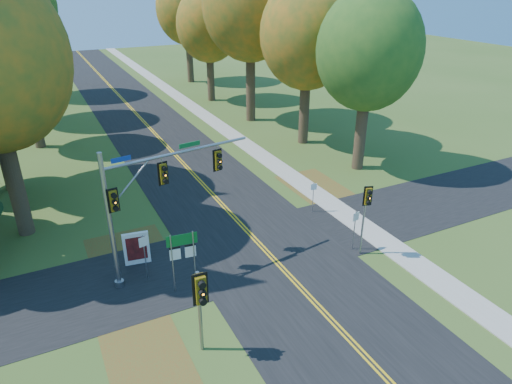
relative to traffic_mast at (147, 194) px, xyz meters
name	(u,v)px	position (x,y,z in m)	size (l,w,h in m)	color
ground	(280,267)	(5.71, -2.23, -4.28)	(160.00, 160.00, 0.00)	#38551E
road_main	(280,266)	(5.71, -2.23, -4.27)	(8.00, 160.00, 0.02)	black
road_cross	(262,247)	(5.71, -0.23, -4.27)	(60.00, 6.00, 0.02)	black
centerline_left	(279,267)	(5.61, -2.23, -4.25)	(0.10, 160.00, 0.01)	gold
centerline_right	(282,266)	(5.81, -2.23, -4.25)	(0.10, 160.00, 0.01)	gold
sidewalk_east	(378,237)	(11.91, -2.23, -4.25)	(1.60, 160.00, 0.06)	#9E998E
leaf_patch_w_near	(132,259)	(-0.79, 1.77, -4.27)	(4.00, 6.00, 0.00)	brown
leaf_patch_e	(326,194)	(12.51, 3.77, -4.27)	(3.50, 8.00, 0.00)	brown
leaf_patch_w_far	(147,358)	(-1.79, -5.23, -4.27)	(3.00, 5.00, 0.00)	brown
tree_e_a	(369,51)	(17.27, 6.55, 4.25)	(7.20, 7.20, 12.73)	#38281C
tree_e_b	(308,35)	(16.68, 13.35, 4.62)	(7.60, 7.60, 13.33)	#38281C
tree_w_c	(21,50)	(-3.83, 22.24, 3.67)	(6.80, 6.80, 11.91)	#38281C
tree_e_c	(251,5)	(15.59, 21.46, 6.38)	(8.80, 8.80, 15.79)	#38281C
tree_w_d	(7,16)	(-4.42, 30.96, 5.50)	(8.20, 8.20, 14.56)	#38281C
tree_e_d	(209,25)	(14.97, 30.64, 3.96)	(7.00, 7.00, 12.32)	#38281C
tree_w_e	(18,6)	(-3.22, 41.86, 5.80)	(8.40, 8.40, 14.97)	#38281C
tree_e_e	(187,9)	(16.18, 41.35, 4.91)	(7.80, 7.80, 13.74)	#38281C
traffic_mast	(147,194)	(0.00, 0.00, 0.00)	(7.27, 1.54, 6.65)	gray
east_signal_pole	(367,204)	(9.95, -3.19, -1.27)	(0.45, 0.53, 3.96)	#92959A
ped_signal_pole	(201,295)	(0.26, -5.96, -1.50)	(0.59, 0.68, 3.73)	gray
route_sign_cluster	(183,250)	(0.91, -1.79, -2.18)	(1.38, 0.21, 2.97)	gray
info_kiosk	(137,249)	(-0.58, 1.22, -3.40)	(1.28, 0.36, 1.76)	white
reg_sign_e_north	(313,192)	(10.31, 1.99, -2.93)	(0.37, 0.10, 1.97)	gray
reg_sign_e_south	(355,223)	(9.91, -2.54, -2.71)	(0.44, 0.11, 2.29)	gray
reg_sign_w	(144,249)	(-0.48, -0.24, -2.65)	(0.45, 0.13, 2.38)	gray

